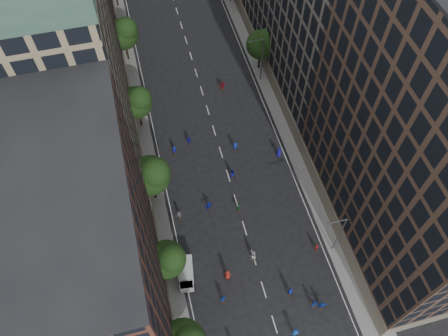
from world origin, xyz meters
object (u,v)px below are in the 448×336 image
(cargo_van, at_px, (186,273))
(skater_1, at_px, (290,292))
(streetlamp_far, at_px, (261,58))
(skater_2, at_px, (313,304))
(streetlamp_near, at_px, (338,234))

(cargo_van, relative_size, skater_1, 2.37)
(streetlamp_far, bearing_deg, skater_2, -97.30)
(streetlamp_near, distance_m, streetlamp_far, 33.00)
(skater_1, bearing_deg, cargo_van, -9.19)
(streetlamp_near, bearing_deg, skater_2, -127.96)
(skater_1, xyz_separation_m, skater_2, (2.29, -2.12, -0.14))
(skater_2, bearing_deg, skater_1, -51.13)
(streetlamp_near, xyz_separation_m, cargo_van, (-19.65, 1.21, -3.96))
(streetlamp_far, distance_m, skater_1, 38.32)
(cargo_van, distance_m, skater_2, 16.50)
(cargo_van, distance_m, skater_1, 13.51)
(streetlamp_near, distance_m, skater_2, 9.30)
(streetlamp_far, bearing_deg, skater_1, -101.13)
(cargo_van, height_order, skater_1, cargo_van)
(streetlamp_far, relative_size, skater_1, 4.74)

